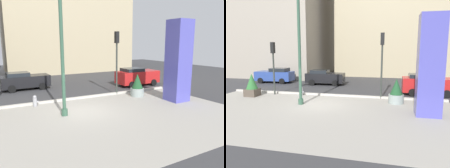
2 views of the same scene
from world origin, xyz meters
TOP-DOWN VIEW (x-y plane):
  - ground_plane at (0.00, 4.00)m, footprint 60.00×60.00m
  - plaza_pavement at (0.00, -2.00)m, footprint 18.00×10.00m
  - curb_strip at (0.00, 3.12)m, footprint 18.00×0.24m
  - lamp_post at (-1.22, -0.14)m, footprint 0.44×0.44m
  - art_pillar_blue at (6.97, -0.75)m, footprint 1.37×1.37m
  - potted_plant_by_pillar at (5.24, 1.74)m, footprint 1.07×1.07m
  - fire_hydrant at (-2.38, 2.66)m, footprint 0.36×0.26m
  - traffic_light_corner at (4.12, 3.07)m, footprint 0.28×0.42m
  - car_curb_west at (-2.21, 8.71)m, footprint 4.17×2.17m
  - car_curb_east at (7.82, 5.44)m, footprint 4.17×2.13m

SIDE VIEW (x-z plane):
  - ground_plane at x=0.00m, z-range 0.00..0.00m
  - plaza_pavement at x=0.00m, z-range -0.01..0.01m
  - curb_strip at x=0.00m, z-range 0.00..0.16m
  - fire_hydrant at x=-2.38m, z-range -0.01..0.74m
  - potted_plant_by_pillar at x=5.24m, z-range -0.09..1.68m
  - car_curb_west at x=-2.21m, z-range 0.03..1.62m
  - car_curb_east at x=7.82m, z-range 0.03..1.79m
  - art_pillar_blue at x=6.97m, z-range 0.00..5.75m
  - traffic_light_corner at x=4.12m, z-range 0.85..5.89m
  - lamp_post at x=-1.22m, z-range -0.09..7.43m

